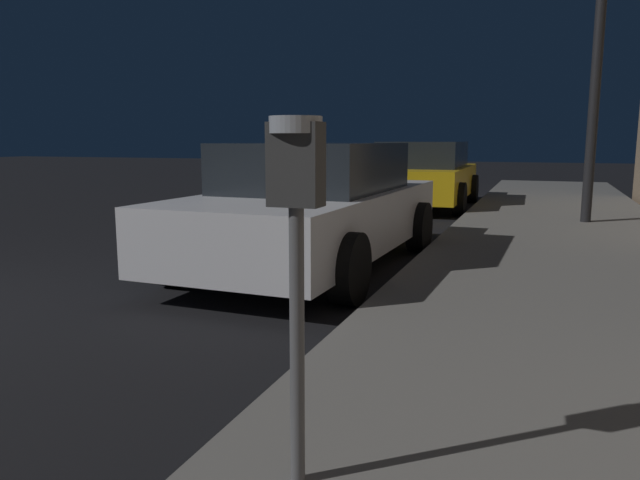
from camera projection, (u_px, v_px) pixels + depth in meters
name	position (u px, v px, depth m)	size (l,w,h in m)	color
sidewalk	(591.00, 434.00, 2.87)	(3.20, 36.00, 0.15)	slate
parking_meter	(296.00, 212.00, 2.17)	(0.19, 0.19, 1.39)	#59595B
car_white	(314.00, 206.00, 6.92)	(2.17, 4.55, 1.43)	silver
car_yellow_cab	(424.00, 175.00, 13.13)	(2.14, 4.39, 1.43)	gold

